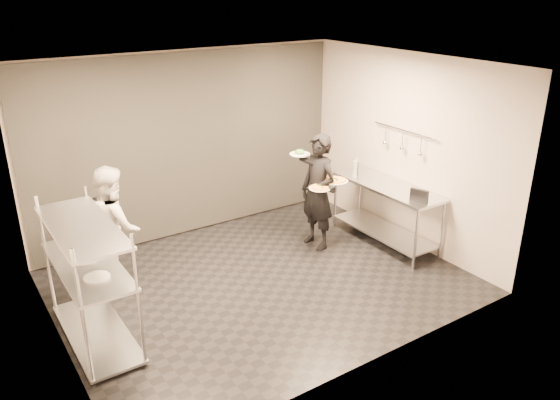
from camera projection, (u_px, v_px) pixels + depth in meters
room_shell at (216, 158)px, 7.58m from camera, size 5.00×4.00×2.80m
pass_rack at (89, 276)px, 5.80m from camera, size 0.60×1.60×1.50m
prep_counter at (386, 204)px, 8.08m from camera, size 0.60×1.80×0.92m
utensil_rail at (403, 141)px, 7.86m from camera, size 0.07×1.20×0.31m
waiter at (318, 192)px, 7.89m from camera, size 0.46×0.65×1.71m
chef at (114, 227)px, 6.90m from camera, size 0.63×0.80×1.60m
pizza_plate_near at (320, 188)px, 7.59m from camera, size 0.30×0.30×0.05m
pizza_plate_far at (336, 180)px, 7.74m from camera, size 0.34×0.34×0.05m
salad_plate at (300, 153)px, 7.89m from camera, size 0.30×0.30×0.07m
pos_monitor at (419, 196)px, 7.32m from camera, size 0.13×0.25×0.18m
bottle_green at (355, 169)px, 8.25m from camera, size 0.07×0.07×0.26m
bottle_clear at (357, 164)px, 8.61m from camera, size 0.05×0.05×0.18m
bottle_dark at (356, 169)px, 8.34m from camera, size 0.06×0.06×0.21m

